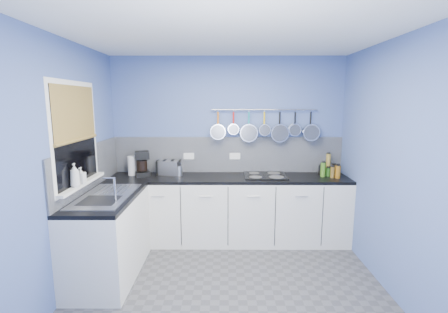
{
  "coord_description": "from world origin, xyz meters",
  "views": [
    {
      "loc": [
        -0.03,
        -2.97,
        1.89
      ],
      "look_at": [
        -0.05,
        0.75,
        1.25
      ],
      "focal_mm": 25.69,
      "sensor_mm": 36.0,
      "label": 1
    }
  ],
  "objects_px": {
    "paper_towel": "(132,166)",
    "toaster": "(169,167)",
    "soap_bottle_b": "(81,175)",
    "soap_bottle_a": "(75,175)",
    "coffee_maker": "(142,164)",
    "canister": "(179,171)",
    "hob": "(265,175)"
  },
  "relations": [
    {
      "from": "soap_bottle_b",
      "to": "toaster",
      "type": "relative_size",
      "value": 0.57
    },
    {
      "from": "paper_towel",
      "to": "coffee_maker",
      "type": "height_order",
      "value": "coffee_maker"
    },
    {
      "from": "toaster",
      "to": "canister",
      "type": "xyz_separation_m",
      "value": [
        0.15,
        -0.08,
        -0.03
      ]
    },
    {
      "from": "toaster",
      "to": "soap_bottle_b",
      "type": "bearing_deg",
      "value": -111.07
    },
    {
      "from": "soap_bottle_a",
      "to": "coffee_maker",
      "type": "bearing_deg",
      "value": 71.45
    },
    {
      "from": "coffee_maker",
      "to": "hob",
      "type": "xyz_separation_m",
      "value": [
        1.65,
        0.0,
        -0.16
      ]
    },
    {
      "from": "hob",
      "to": "canister",
      "type": "bearing_deg",
      "value": 179.75
    },
    {
      "from": "coffee_maker",
      "to": "hob",
      "type": "height_order",
      "value": "coffee_maker"
    },
    {
      "from": "soap_bottle_a",
      "to": "hob",
      "type": "distance_m",
      "value": 2.34
    },
    {
      "from": "coffee_maker",
      "to": "toaster",
      "type": "distance_m",
      "value": 0.36
    },
    {
      "from": "canister",
      "to": "coffee_maker",
      "type": "bearing_deg",
      "value": -179.12
    },
    {
      "from": "soap_bottle_a",
      "to": "soap_bottle_b",
      "type": "xyz_separation_m",
      "value": [
        0.0,
        0.13,
        -0.03
      ]
    },
    {
      "from": "soap_bottle_a",
      "to": "soap_bottle_b",
      "type": "distance_m",
      "value": 0.14
    },
    {
      "from": "soap_bottle_a",
      "to": "toaster",
      "type": "relative_size",
      "value": 0.79
    },
    {
      "from": "soap_bottle_b",
      "to": "hob",
      "type": "bearing_deg",
      "value": 26.05
    },
    {
      "from": "soap_bottle_a",
      "to": "soap_bottle_b",
      "type": "bearing_deg",
      "value": 90.0
    },
    {
      "from": "hob",
      "to": "soap_bottle_a",
      "type": "bearing_deg",
      "value": -151.01
    },
    {
      "from": "soap_bottle_b",
      "to": "hob",
      "type": "xyz_separation_m",
      "value": [
        2.03,
        0.99,
        -0.23
      ]
    },
    {
      "from": "paper_towel",
      "to": "toaster",
      "type": "xyz_separation_m",
      "value": [
        0.49,
        0.05,
        -0.03
      ]
    },
    {
      "from": "canister",
      "to": "paper_towel",
      "type": "bearing_deg",
      "value": 177.17
    },
    {
      "from": "soap_bottle_b",
      "to": "toaster",
      "type": "bearing_deg",
      "value": 56.2
    },
    {
      "from": "toaster",
      "to": "hob",
      "type": "bearing_deg",
      "value": 9.16
    },
    {
      "from": "soap_bottle_b",
      "to": "coffee_maker",
      "type": "bearing_deg",
      "value": 69.17
    },
    {
      "from": "coffee_maker",
      "to": "toaster",
      "type": "xyz_separation_m",
      "value": [
        0.34,
        0.08,
        -0.07
      ]
    },
    {
      "from": "paper_towel",
      "to": "toaster",
      "type": "relative_size",
      "value": 0.86
    },
    {
      "from": "soap_bottle_a",
      "to": "canister",
      "type": "xyz_separation_m",
      "value": [
        0.87,
        1.13,
        -0.2
      ]
    },
    {
      "from": "toaster",
      "to": "canister",
      "type": "distance_m",
      "value": 0.17
    },
    {
      "from": "soap_bottle_b",
      "to": "coffee_maker",
      "type": "xyz_separation_m",
      "value": [
        0.38,
        0.99,
        -0.07
      ]
    },
    {
      "from": "soap_bottle_b",
      "to": "canister",
      "type": "distance_m",
      "value": 1.34
    },
    {
      "from": "paper_towel",
      "to": "toaster",
      "type": "distance_m",
      "value": 0.49
    },
    {
      "from": "canister",
      "to": "soap_bottle_b",
      "type": "bearing_deg",
      "value": -131.11
    },
    {
      "from": "soap_bottle_a",
      "to": "soap_bottle_b",
      "type": "relative_size",
      "value": 1.39
    }
  ]
}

